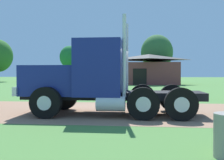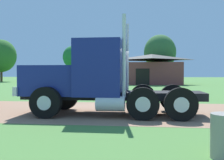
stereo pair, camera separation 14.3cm
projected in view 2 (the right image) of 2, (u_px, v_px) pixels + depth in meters
The scene contains 7 objects.
ground_plane at pixel (102, 111), 11.36m from camera, with size 200.00×200.00×0.00m, color #4A7B39.
dirt_track at pixel (102, 111), 11.36m from camera, with size 120.00×6.41×0.01m, color #967056.
truck_foreground_white at pixel (93, 80), 10.43m from camera, with size 6.91×2.77×3.64m.
shed_building at pixel (152, 70), 38.72m from camera, with size 8.70×6.96×4.33m.
tree_left at pixel (1, 56), 50.53m from camera, with size 5.55×5.55×7.91m.
tree_mid at pixel (73, 57), 44.95m from camera, with size 3.35×3.35×6.15m.
tree_right at pixel (160, 52), 43.08m from camera, with size 5.11×5.11×7.75m.
Camera 2 is at (1.78, -11.19, 1.59)m, focal length 43.22 mm.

